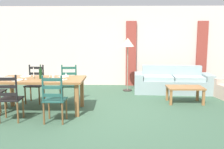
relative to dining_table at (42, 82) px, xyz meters
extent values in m
cube|color=#3A5B44|center=(1.48, -0.11, -0.67)|extent=(9.60, 9.60, 0.02)
cube|color=beige|center=(1.48, 3.19, 0.69)|extent=(9.60, 0.16, 2.70)
cube|color=#9C3C31|center=(2.17, 3.05, 0.44)|extent=(0.35, 0.08, 2.20)
cube|color=#9C3C31|center=(4.57, 3.05, 0.44)|extent=(0.35, 0.08, 2.20)
cube|color=#9C683A|center=(0.00, 0.00, 0.06)|extent=(1.90, 0.96, 0.05)
cube|color=#9C683A|center=(0.85, -0.38, -0.31)|extent=(0.08, 0.08, 0.70)
cube|color=#9C683A|center=(-0.85, 0.38, -0.31)|extent=(0.08, 0.08, 0.70)
cube|color=#9C683A|center=(0.85, 0.38, -0.31)|extent=(0.08, 0.08, 0.70)
cube|color=black|center=(-0.43, -0.67, -0.22)|extent=(0.45, 0.43, 0.03)
cylinder|color=brown|center=(-0.62, -0.51, -0.45)|extent=(0.04, 0.04, 0.43)
cylinder|color=brown|center=(-0.26, -0.48, -0.45)|extent=(0.04, 0.04, 0.43)
cylinder|color=brown|center=(-0.24, -0.82, -0.45)|extent=(0.04, 0.04, 0.43)
cylinder|color=black|center=(-0.24, -0.82, 0.05)|extent=(0.04, 0.04, 0.50)
cube|color=black|center=(-0.42, -0.84, -0.08)|extent=(0.38, 0.05, 0.06)
cube|color=black|center=(-0.42, -0.84, 0.07)|extent=(0.38, 0.05, 0.06)
cube|color=black|center=(-0.42, -0.84, 0.22)|extent=(0.38, 0.05, 0.06)
cube|color=#23534B|center=(0.47, -0.71, -0.22)|extent=(0.43, 0.41, 0.03)
cylinder|color=brown|center=(0.30, -0.54, -0.45)|extent=(0.04, 0.04, 0.43)
cylinder|color=brown|center=(0.66, -0.55, -0.45)|extent=(0.04, 0.04, 0.43)
cylinder|color=brown|center=(0.29, -0.88, -0.45)|extent=(0.04, 0.04, 0.43)
cylinder|color=brown|center=(0.65, -0.89, -0.45)|extent=(0.04, 0.04, 0.43)
cylinder|color=#23534B|center=(0.29, -0.88, 0.05)|extent=(0.04, 0.04, 0.50)
cylinder|color=#23534B|center=(0.65, -0.89, 0.05)|extent=(0.04, 0.04, 0.50)
cube|color=#23534B|center=(0.47, -0.88, -0.08)|extent=(0.38, 0.03, 0.06)
cube|color=#23534B|center=(0.47, -0.88, 0.07)|extent=(0.38, 0.03, 0.06)
cube|color=#23534B|center=(0.47, -0.88, 0.22)|extent=(0.38, 0.03, 0.06)
cube|color=black|center=(-0.41, 0.71, -0.22)|extent=(0.44, 0.42, 0.03)
cylinder|color=brown|center=(-0.24, 0.53, -0.45)|extent=(0.04, 0.04, 0.43)
cylinder|color=brown|center=(-0.60, 0.55, -0.45)|extent=(0.04, 0.04, 0.43)
cylinder|color=brown|center=(-0.22, 0.87, -0.45)|extent=(0.04, 0.04, 0.43)
cylinder|color=brown|center=(-0.58, 0.89, -0.45)|extent=(0.04, 0.04, 0.43)
cylinder|color=black|center=(-0.22, 0.87, 0.05)|extent=(0.04, 0.04, 0.50)
cylinder|color=black|center=(-0.58, 0.89, 0.05)|extent=(0.04, 0.04, 0.50)
cube|color=black|center=(-0.40, 0.88, -0.08)|extent=(0.38, 0.05, 0.06)
cube|color=black|center=(-0.40, 0.88, 0.07)|extent=(0.38, 0.05, 0.06)
cube|color=black|center=(-0.40, 0.88, 0.22)|extent=(0.38, 0.05, 0.06)
cube|color=#225948|center=(0.46, 0.72, -0.22)|extent=(0.44, 0.42, 0.03)
cylinder|color=brown|center=(0.65, 0.56, -0.45)|extent=(0.04, 0.04, 0.43)
cylinder|color=brown|center=(0.29, 0.54, -0.45)|extent=(0.04, 0.04, 0.43)
cylinder|color=brown|center=(0.63, 0.90, -0.45)|extent=(0.04, 0.04, 0.43)
cylinder|color=brown|center=(0.27, 0.88, -0.45)|extent=(0.04, 0.04, 0.43)
cylinder|color=#225948|center=(0.63, 0.90, 0.05)|extent=(0.04, 0.04, 0.50)
cylinder|color=#225948|center=(0.27, 0.88, 0.05)|extent=(0.04, 0.04, 0.50)
cube|color=#225948|center=(0.45, 0.89, -0.08)|extent=(0.38, 0.05, 0.06)
cube|color=#225948|center=(0.45, 0.89, 0.07)|extent=(0.38, 0.05, 0.06)
cube|color=#225948|center=(0.45, 0.89, 0.22)|extent=(0.38, 0.05, 0.06)
cylinder|color=brown|center=(-0.92, 0.19, -0.45)|extent=(0.04, 0.04, 0.43)
cylinder|color=brown|center=(-0.90, -0.17, -0.45)|extent=(0.04, 0.04, 0.43)
cylinder|color=white|center=(-0.45, -0.25, 0.10)|extent=(0.24, 0.24, 0.02)
cube|color=silver|center=(-0.60, -0.25, 0.09)|extent=(0.03, 0.17, 0.01)
cylinder|color=white|center=(0.45, -0.25, 0.10)|extent=(0.24, 0.24, 0.02)
cube|color=silver|center=(0.30, -0.25, 0.09)|extent=(0.02, 0.17, 0.01)
cylinder|color=white|center=(-0.45, 0.25, 0.10)|extent=(0.24, 0.24, 0.02)
cube|color=silver|center=(-0.60, 0.25, 0.09)|extent=(0.02, 0.17, 0.01)
cylinder|color=white|center=(0.45, 0.25, 0.10)|extent=(0.24, 0.24, 0.02)
cube|color=silver|center=(0.30, 0.25, 0.09)|extent=(0.02, 0.17, 0.01)
cylinder|color=white|center=(-0.78, 0.00, 0.10)|extent=(0.24, 0.24, 0.02)
cube|color=silver|center=(-0.93, 0.00, 0.09)|extent=(0.02, 0.17, 0.01)
cylinder|color=#143819|center=(-0.01, -0.01, 0.20)|extent=(0.07, 0.07, 0.22)
cylinder|color=#143819|center=(-0.01, -0.01, 0.35)|extent=(0.02, 0.02, 0.08)
cylinder|color=black|center=(-0.01, -0.01, 0.39)|extent=(0.03, 0.03, 0.02)
cylinder|color=white|center=(-0.30, -0.14, 0.09)|extent=(0.06, 0.06, 0.01)
cylinder|color=white|center=(-0.30, -0.14, 0.13)|extent=(0.01, 0.01, 0.07)
cone|color=white|center=(-0.30, -0.14, 0.21)|extent=(0.06, 0.06, 0.08)
cylinder|color=white|center=(0.59, -0.16, 0.09)|extent=(0.06, 0.06, 0.01)
cylinder|color=white|center=(0.59, -0.16, 0.13)|extent=(0.01, 0.01, 0.07)
cone|color=white|center=(0.59, -0.16, 0.21)|extent=(0.06, 0.06, 0.08)
cylinder|color=beige|center=(0.29, -0.08, 0.13)|extent=(0.07, 0.07, 0.09)
cylinder|color=#998C66|center=(-0.18, 0.02, 0.11)|extent=(0.05, 0.05, 0.04)
cylinder|color=white|center=(-0.18, 0.02, 0.23)|extent=(0.02, 0.02, 0.21)
cylinder|color=#998C66|center=(0.20, -0.04, 0.11)|extent=(0.05, 0.05, 0.04)
cylinder|color=white|center=(0.20, -0.04, 0.19)|extent=(0.02, 0.02, 0.12)
cube|color=#91A6A6|center=(3.37, 1.93, -0.46)|extent=(1.85, 0.91, 0.40)
cube|color=#91A6A6|center=(3.39, 2.23, -0.26)|extent=(1.81, 0.31, 0.80)
cube|color=#91A6A6|center=(4.39, 1.86, -0.37)|extent=(0.29, 0.81, 0.58)
cube|color=#91A6A6|center=(2.35, 1.99, -0.37)|extent=(0.29, 0.81, 0.58)
cube|color=#A3BABA|center=(3.81, 1.85, -0.20)|extent=(0.90, 0.69, 0.12)
cube|color=#A3BABA|center=(2.92, 1.90, -0.20)|extent=(0.90, 0.69, 0.12)
cube|color=#9C683A|center=(3.43, 0.78, -0.26)|extent=(0.90, 0.56, 0.04)
cube|color=#9C683A|center=(3.03, 0.55, -0.47)|extent=(0.06, 0.06, 0.38)
cube|color=#9C683A|center=(3.83, 0.55, -0.47)|extent=(0.06, 0.06, 0.38)
cube|color=#9C683A|center=(3.03, 1.01, -0.47)|extent=(0.06, 0.06, 0.38)
cube|color=#9C683A|center=(3.83, 1.01, -0.47)|extent=(0.06, 0.06, 0.38)
cylinder|color=#332D28|center=(2.02, 2.18, -0.65)|extent=(0.28, 0.28, 0.03)
cylinder|color=gray|center=(2.02, 2.18, 0.04)|extent=(0.03, 0.03, 1.35)
cone|color=beige|center=(2.02, 2.18, 0.85)|extent=(0.40, 0.40, 0.26)
camera|label=1|loc=(1.69, -5.44, 1.02)|focal=39.72mm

